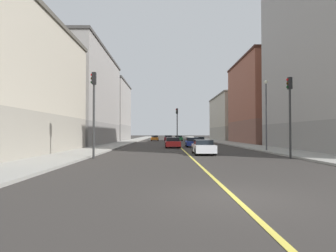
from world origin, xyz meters
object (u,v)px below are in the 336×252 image
(traffic_light_left_near, at_px, (290,106))
(traffic_light_median_far, at_px, (177,121))
(traffic_light_right_near, at_px, (94,103))
(car_green, at_px, (179,138))
(building_right_midblock, at_px, (82,98))
(car_white, at_px, (203,147))
(car_blue, at_px, (193,142))
(car_orange, at_px, (155,138))
(building_left_mid, at_px, (264,101))
(building_left_far, at_px, (233,118))
(car_black, at_px, (199,140))
(car_maroon, at_px, (168,138))
(building_right_distant, at_px, (109,111))
(street_lamp_left_near, at_px, (266,108))
(building_right_corner, at_px, (0,84))
(car_red, at_px, (173,143))

(traffic_light_left_near, distance_m, traffic_light_median_far, 26.78)
(traffic_light_right_near, relative_size, car_green, 1.48)
(building_right_midblock, relative_size, car_white, 5.78)
(car_blue, bearing_deg, car_orange, 101.95)
(car_green, bearing_deg, car_orange, -174.30)
(building_left_mid, height_order, traffic_light_left_near, building_left_mid)
(building_left_far, height_order, car_black, building_left_far)
(car_maroon, bearing_deg, car_blue, -83.79)
(car_maroon, bearing_deg, traffic_light_right_near, -97.83)
(traffic_light_right_near, bearing_deg, building_right_distant, 100.09)
(building_left_far, relative_size, traffic_light_right_near, 3.48)
(building_left_far, xyz_separation_m, building_right_distant, (-32.43, -4.30, 1.41))
(building_left_far, relative_size, street_lamp_left_near, 3.12)
(building_right_distant, height_order, street_lamp_left_near, building_right_distant)
(car_blue, bearing_deg, car_green, 90.85)
(building_left_far, relative_size, car_maroon, 5.34)
(building_right_midblock, height_order, traffic_light_right_near, building_right_midblock)
(traffic_light_left_near, bearing_deg, building_right_corner, 172.30)
(building_left_far, xyz_separation_m, building_right_midblock, (-32.43, -27.25, 1.92))
(street_lamp_left_near, xyz_separation_m, car_green, (-7.06, 39.80, -3.88))
(building_right_corner, height_order, car_red, building_right_corner)
(building_right_corner, relative_size, car_red, 5.04)
(building_right_corner, distance_m, car_green, 47.96)
(traffic_light_right_near, height_order, traffic_light_median_far, traffic_light_right_near)
(traffic_light_right_near, relative_size, car_red, 1.59)
(building_left_far, distance_m, car_blue, 39.63)
(building_left_far, xyz_separation_m, car_black, (-12.31, -26.30, -5.28))
(building_left_mid, height_order, building_right_corner, building_left_mid)
(building_left_mid, bearing_deg, building_right_distant, 149.47)
(building_right_corner, bearing_deg, car_blue, 38.38)
(street_lamp_left_near, bearing_deg, car_maroon, 104.49)
(building_left_mid, xyz_separation_m, car_black, (-12.31, -2.86, -7.10))
(car_orange, bearing_deg, traffic_light_right_near, -93.54)
(building_right_corner, distance_m, building_right_midblock, 23.57)
(car_orange, bearing_deg, car_red, -83.79)
(traffic_light_median_far, distance_m, car_maroon, 19.37)
(building_right_corner, distance_m, traffic_light_right_near, 9.59)
(car_blue, relative_size, car_black, 0.95)
(building_left_far, xyz_separation_m, car_maroon, (-17.44, -9.13, -5.26))
(traffic_light_right_near, height_order, car_red, traffic_light_right_near)
(building_right_corner, bearing_deg, traffic_light_median_far, 54.32)
(building_right_distant, xyz_separation_m, car_black, (20.12, -21.99, -6.69))
(building_right_corner, xyz_separation_m, traffic_light_median_far, (16.20, 22.56, -2.23))
(traffic_light_median_far, xyz_separation_m, car_black, (3.93, 1.90, -3.26))
(building_right_midblock, bearing_deg, building_right_distant, 90.00)
(street_lamp_left_near, distance_m, car_red, 12.70)
(car_blue, bearing_deg, car_red, -142.67)
(traffic_light_right_near, distance_m, car_maroon, 45.36)
(building_left_mid, xyz_separation_m, building_right_midblock, (-32.43, -3.81, 0.10))
(car_orange, distance_m, car_green, 5.83)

